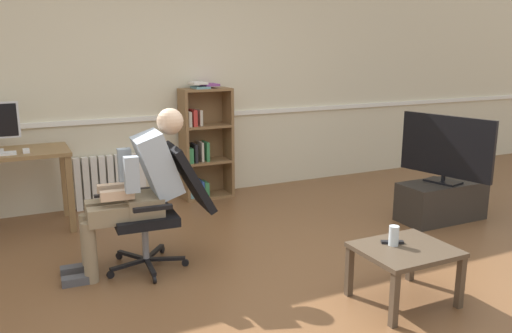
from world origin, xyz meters
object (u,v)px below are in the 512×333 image
object	(u,v)px
person_seated	(138,187)
spare_remote	(392,242)
radiator	(111,181)
tv_stand	(441,201)
bookshelf	(203,144)
coffee_table	(405,256)
computer_mouse	(26,151)
office_chair	(165,201)
tv_screen	(446,148)
drinking_glass	(394,236)

from	to	relation	value
person_seated	spare_remote	bearing A→B (deg)	53.20
radiator	tv_stand	size ratio (longest dim) A/B	0.85
bookshelf	spare_remote	size ratio (longest dim) A/B	8.72
bookshelf	spare_remote	world-z (taller)	bookshelf
coffee_table	spare_remote	distance (m)	0.12
computer_mouse	person_seated	xyz separation A→B (m)	(0.71, -1.23, -0.12)
computer_mouse	spare_remote	world-z (taller)	computer_mouse
office_chair	tv_stand	world-z (taller)	office_chair
computer_mouse	radiator	distance (m)	1.07
bookshelf	tv_screen	distance (m)	2.56
computer_mouse	spare_remote	bearing A→B (deg)	-48.72
person_seated	tv_stand	bearing A→B (deg)	90.54
office_chair	tv_screen	distance (m)	2.77
tv_stand	coffee_table	size ratio (longest dim) A/B	1.42
person_seated	tv_stand	xyz separation A→B (m)	(2.96, -0.14, -0.46)
computer_mouse	office_chair	world-z (taller)	office_chair
bookshelf	drinking_glass	bearing A→B (deg)	-84.37
radiator	person_seated	distance (m)	1.78
radiator	office_chair	bearing A→B (deg)	-86.76
office_chair	coffee_table	world-z (taller)	office_chair
radiator	tv_stand	world-z (taller)	radiator
person_seated	coffee_table	world-z (taller)	person_seated
tv_screen	computer_mouse	bearing A→B (deg)	55.72
bookshelf	tv_stand	bearing A→B (deg)	-44.23
bookshelf	coffee_table	distance (m)	2.97
office_chair	coffee_table	bearing A→B (deg)	47.59
tv_stand	coffee_table	world-z (taller)	coffee_table
tv_screen	drinking_glass	world-z (taller)	tv_screen
radiator	drinking_glass	size ratio (longest dim) A/B	5.48
bookshelf	person_seated	xyz separation A→B (m)	(-1.13, -1.64, 0.04)
tv_stand	spare_remote	size ratio (longest dim) A/B	5.76
radiator	tv_screen	distance (m)	3.45
tv_screen	spare_remote	distance (m)	1.89
coffee_table	spare_remote	xyz separation A→B (m)	(-0.03, 0.10, 0.07)
tv_stand	person_seated	bearing A→B (deg)	177.21
tv_stand	spare_remote	xyz separation A→B (m)	(-1.53, -1.06, 0.20)
bookshelf	tv_stand	distance (m)	2.59
drinking_glass	tv_stand	bearing A→B (deg)	35.11
computer_mouse	person_seated	size ratio (longest dim) A/B	0.08
person_seated	bookshelf	bearing A→B (deg)	148.81
coffee_table	drinking_glass	bearing A→B (deg)	124.74
bookshelf	spare_remote	xyz separation A→B (m)	(0.30, -2.84, -0.22)
person_seated	drinking_glass	world-z (taller)	person_seated
bookshelf	drinking_glass	distance (m)	2.89
spare_remote	person_seated	bearing A→B (deg)	77.07
tv_screen	drinking_glass	bearing A→B (deg)	111.31
tv_screen	spare_remote	world-z (taller)	tv_screen
bookshelf	spare_remote	bearing A→B (deg)	-83.97
office_chair	bookshelf	bearing A→B (deg)	154.04
person_seated	spare_remote	world-z (taller)	person_seated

